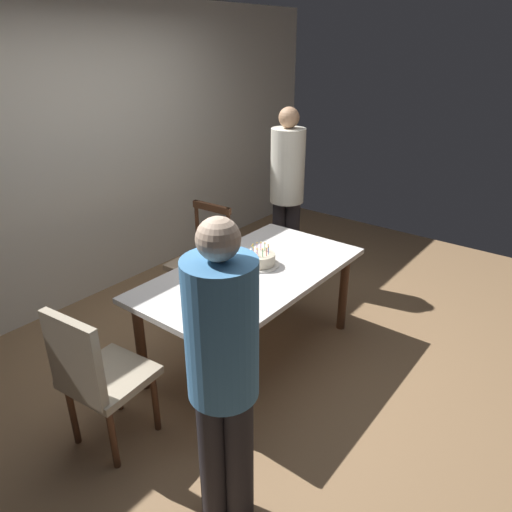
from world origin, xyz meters
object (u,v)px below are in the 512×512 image
at_px(dining_table, 252,281).
at_px(person_guest, 287,186).
at_px(birthday_cake, 260,260).
at_px(plate_far_side, 222,267).
at_px(chair_spindle_back, 201,263).
at_px(chair_upholstered, 96,374).
at_px(plate_near_celebrant, 231,306).
at_px(person_celebrant, 223,367).

height_order(dining_table, person_guest, person_guest).
bearing_deg(dining_table, person_guest, 23.95).
relative_size(dining_table, birthday_cake, 6.13).
distance_m(dining_table, person_guest, 1.39).
distance_m(dining_table, plate_far_side, 0.24).
distance_m(plate_far_side, chair_spindle_back, 0.73).
bearing_deg(chair_upholstered, plate_far_side, 3.84).
bearing_deg(plate_near_celebrant, chair_upholstered, 156.46).
bearing_deg(chair_upholstered, birthday_cake, -5.08).
xyz_separation_m(dining_table, plate_near_celebrant, (-0.47, -0.21, 0.09)).
relative_size(plate_near_celebrant, chair_upholstered, 0.23).
distance_m(chair_spindle_back, chair_upholstered, 1.66).
distance_m(chair_upholstered, person_guest, 2.55).
bearing_deg(birthday_cake, plate_near_celebrant, -159.68).
height_order(dining_table, person_celebrant, person_celebrant).
height_order(chair_upholstered, person_guest, person_guest).
relative_size(plate_near_celebrant, person_celebrant, 0.14).
xyz_separation_m(dining_table, birthday_cake, (0.11, 0.01, 0.13)).
relative_size(person_celebrant, person_guest, 0.96).
distance_m(chair_spindle_back, person_celebrant, 2.12).
height_order(chair_spindle_back, person_celebrant, person_celebrant).
bearing_deg(person_guest, plate_near_celebrant, -156.10).
height_order(plate_near_celebrant, chair_upholstered, chair_upholstered).
bearing_deg(plate_far_side, person_guest, 14.44).
bearing_deg(birthday_cake, dining_table, -175.46).
xyz_separation_m(dining_table, chair_upholstered, (-1.25, 0.13, -0.11)).
bearing_deg(person_celebrant, birthday_cake, 30.92).
distance_m(dining_table, chair_spindle_back, 0.85).
height_order(birthday_cake, plate_far_side, birthday_cake).
bearing_deg(chair_spindle_back, plate_far_side, -122.03).
bearing_deg(plate_near_celebrant, person_celebrant, -141.29).
relative_size(plate_far_side, person_celebrant, 0.14).
distance_m(birthday_cake, chair_spindle_back, 0.85).
relative_size(chair_upholstered, person_celebrant, 0.58).
bearing_deg(plate_far_side, chair_spindle_back, 57.97).
bearing_deg(person_guest, dining_table, -156.05).
height_order(birthday_cake, person_celebrant, person_celebrant).
bearing_deg(chair_spindle_back, birthday_cake, -101.75).
height_order(person_celebrant, person_guest, person_guest).
relative_size(dining_table, chair_spindle_back, 1.81).
relative_size(dining_table, chair_upholstered, 1.81).
xyz_separation_m(plate_near_celebrant, chair_spindle_back, (0.75, 0.99, -0.27)).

